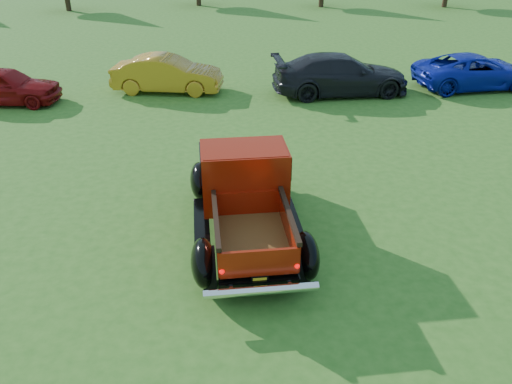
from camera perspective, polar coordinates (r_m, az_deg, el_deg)
name	(u,v)px	position (r m, az deg, el deg)	size (l,w,h in m)	color
ground	(258,243)	(10.25, 0.21, -5.81)	(120.00, 120.00, 0.00)	#31621C
pickup_truck	(244,189)	(10.40, -1.33, 0.32)	(2.61, 5.03, 1.82)	black
show_car_red	(4,86)	(19.94, -26.82, 10.79)	(1.51, 3.76, 1.28)	maroon
show_car_yellow	(167,74)	(19.46, -10.11, 13.14)	(1.42, 4.06, 1.34)	#BE7E19
show_car_grey	(341,74)	(19.17, 9.65, 13.12)	(2.04, 5.02, 1.46)	black
show_car_blue	(475,71)	(21.40, 23.73, 12.53)	(2.12, 4.59, 1.28)	#0E1C9F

